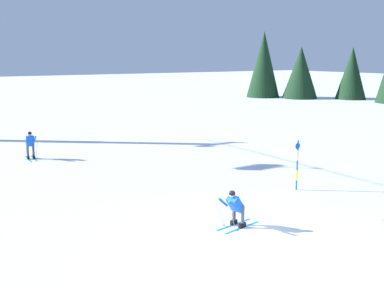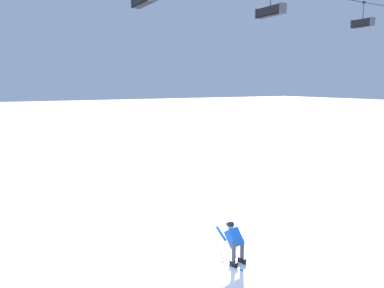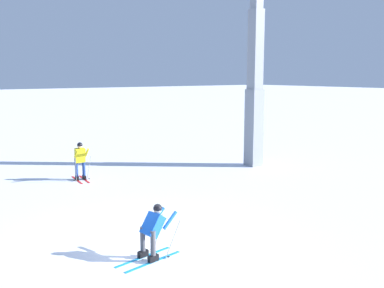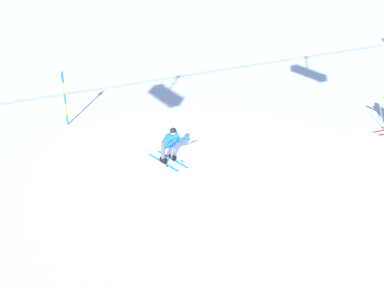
% 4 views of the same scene
% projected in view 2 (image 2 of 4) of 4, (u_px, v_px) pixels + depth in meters
% --- Properties ---
extents(ground_plane, '(260.00, 260.00, 0.00)m').
position_uv_depth(ground_plane, '(206.00, 266.00, 11.83)').
color(ground_plane, white).
extents(skier_carving_main, '(0.87, 1.79, 1.48)m').
position_uv_depth(skier_carving_main, '(234.00, 240.00, 11.97)').
color(skier_carving_main, '#198CCC').
rests_on(skier_carving_main, ground_plane).
extents(chairlift_seat_second, '(0.61, 2.33, 1.89)m').
position_uv_depth(chairlift_seat_second, '(269.00, 11.00, 23.75)').
color(chairlift_seat_second, black).
extents(chairlift_seat_middle, '(0.61, 1.70, 1.88)m').
position_uv_depth(chairlift_seat_middle, '(362.00, 23.00, 28.37)').
color(chairlift_seat_middle, black).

